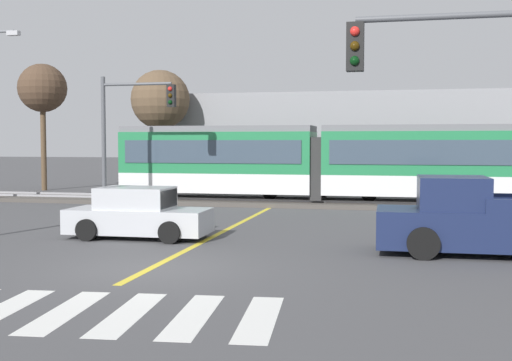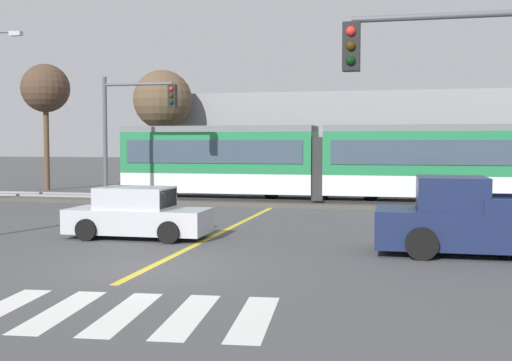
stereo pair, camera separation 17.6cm
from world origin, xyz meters
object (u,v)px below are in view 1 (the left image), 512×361
at_px(light_rail_tram, 319,160).
at_px(sedan_crossing, 138,215).
at_px(pickup_truck, 480,222).
at_px(bare_tree_far_west, 42,89).
at_px(traffic_light_far_left, 128,121).
at_px(traffic_light_near_right, 477,96).
at_px(bare_tree_west, 160,100).

distance_m(light_rail_tram, sedan_crossing, 12.09).
distance_m(pickup_truck, bare_tree_far_west, 29.02).
bearing_deg(sedan_crossing, traffic_light_far_left, 115.73).
bearing_deg(traffic_light_near_right, bare_tree_west, 124.13).
bearing_deg(traffic_light_near_right, light_rail_tram, 106.21).
bearing_deg(sedan_crossing, bare_tree_west, 108.57).
bearing_deg(traffic_light_far_left, pickup_truck, -31.09).
distance_m(traffic_light_far_left, bare_tree_west, 8.35).
bearing_deg(traffic_light_near_right, bare_tree_far_west, 134.70).
bearing_deg(bare_tree_far_west, bare_tree_west, -11.10).
distance_m(pickup_truck, traffic_light_far_left, 15.41).
relative_size(light_rail_tram, sedan_crossing, 4.38).
xyz_separation_m(pickup_truck, traffic_light_far_left, (-12.97, 7.82, 2.87)).
bearing_deg(bare_tree_far_west, light_rail_tram, -17.25).
xyz_separation_m(bare_tree_far_west, bare_tree_west, (7.97, -1.56, -0.86)).
height_order(traffic_light_far_left, bare_tree_far_west, bare_tree_far_west).
xyz_separation_m(sedan_crossing, traffic_light_far_left, (-3.37, 7.00, 3.01)).
bearing_deg(traffic_light_far_left, light_rail_tram, 30.39).
distance_m(sedan_crossing, traffic_light_near_right, 10.93).
relative_size(light_rail_tram, bare_tree_far_west, 2.47).
relative_size(sedan_crossing, pickup_truck, 0.78).
bearing_deg(bare_tree_far_west, traffic_light_far_left, -44.89).
bearing_deg(bare_tree_west, pickup_truck, -47.30).
height_order(pickup_truck, traffic_light_far_left, traffic_light_far_left).
bearing_deg(light_rail_tram, pickup_truck, -65.31).
xyz_separation_m(light_rail_tram, pickup_truck, (5.58, -12.15, -1.21)).
height_order(sedan_crossing, traffic_light_far_left, traffic_light_far_left).
bearing_deg(bare_tree_far_west, sedan_crossing, -51.90).
bearing_deg(sedan_crossing, pickup_truck, -4.88).
bearing_deg(bare_tree_west, bare_tree_far_west, 168.90).
distance_m(traffic_light_far_left, bare_tree_far_west, 13.82).
distance_m(light_rail_tram, pickup_truck, 13.42).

